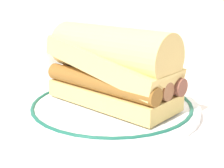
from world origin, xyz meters
TOP-DOWN VIEW (x-y plane):
  - ground_plane at (0.00, 0.00)m, footprint 1.50×1.50m
  - plate at (-0.01, 0.03)m, footprint 0.27×0.27m
  - sausage_sandwich at (-0.01, 0.03)m, footprint 0.23×0.15m
  - drinking_glass at (-0.20, 0.13)m, footprint 0.06×0.06m

SIDE VIEW (x-z plane):
  - ground_plane at x=0.00m, z-range 0.00..0.00m
  - plate at x=-0.01m, z-range 0.00..0.02m
  - drinking_glass at x=-0.20m, z-range -0.01..0.09m
  - sausage_sandwich at x=-0.01m, z-range 0.01..0.13m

